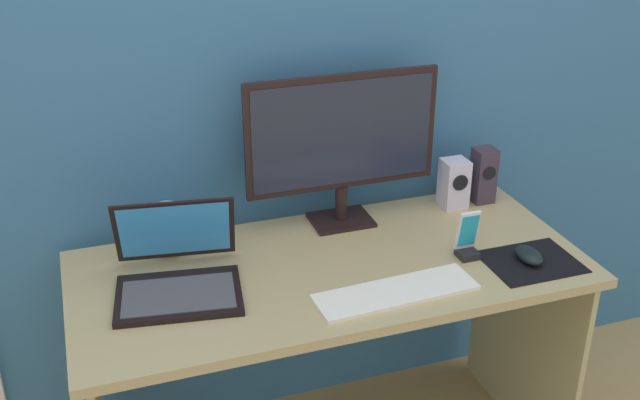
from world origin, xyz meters
name	(u,v)px	position (x,y,z in m)	size (l,w,h in m)	color
wall_back	(288,44)	(0.00, 0.37, 1.25)	(6.00, 0.04, 2.50)	#356890
desk	(330,312)	(0.00, 0.00, 0.58)	(1.39, 0.63, 0.73)	tan
monitor	(342,141)	(0.12, 0.23, 0.99)	(0.57, 0.14, 0.46)	black
speaker_right	(483,175)	(0.59, 0.22, 0.82)	(0.07, 0.07, 0.18)	#3A2E3C
speaker_near_monitor	(454,183)	(0.49, 0.22, 0.81)	(0.08, 0.08, 0.15)	silver
laptop	(177,273)	(-0.41, 0.02, 0.78)	(0.36, 0.35, 0.22)	black
fishbowl	(167,227)	(-0.40, 0.23, 0.80)	(0.15, 0.15, 0.15)	silver
keyboard_external	(396,292)	(0.11, -0.19, 0.74)	(0.43, 0.13, 0.01)	white
mousepad	(531,262)	(0.53, -0.16, 0.73)	(0.25, 0.20, 0.00)	black
mouse	(529,255)	(0.52, -0.16, 0.75)	(0.06, 0.10, 0.04)	black
phone_in_dock	(467,241)	(0.37, -0.08, 0.78)	(0.06, 0.05, 0.14)	black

